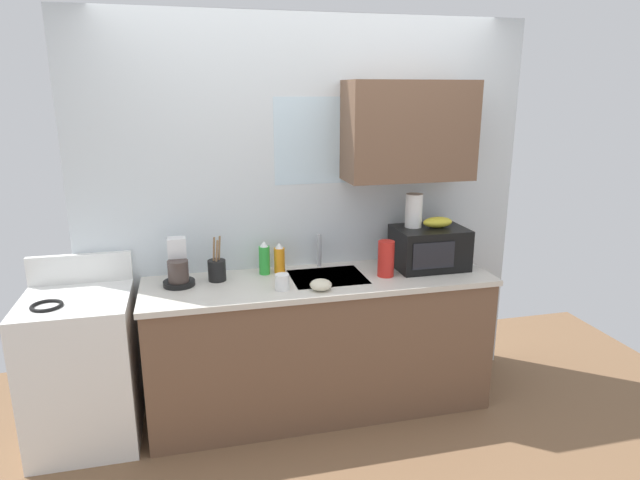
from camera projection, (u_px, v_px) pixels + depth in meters
name	position (u px, v px, depth m)	size (l,w,h in m)	color
kitchen_wall_assembly	(325.00, 198.00, 3.64)	(2.95, 0.42, 2.50)	silver
counter_unit	(320.00, 343.00, 3.56)	(2.18, 0.63, 0.90)	brown
sink_faucet	(319.00, 250.00, 3.65)	(0.03, 0.03, 0.22)	#B2B5BA
stove_range	(83.00, 369.00, 3.23)	(0.60, 0.60, 1.08)	white
microwave	(429.00, 248.00, 3.62)	(0.46, 0.35, 0.27)	black
banana_bunch	(438.00, 222.00, 3.59)	(0.20, 0.11, 0.07)	gold
paper_towel_roll	(414.00, 211.00, 3.59)	(0.11, 0.11, 0.22)	white
coffee_maker	(178.00, 268.00, 3.31)	(0.19, 0.21, 0.28)	black
dish_soap_bottle_orange	(279.00, 259.00, 3.53)	(0.07, 0.07, 0.20)	orange
dish_soap_bottle_green	(264.00, 259.00, 3.50)	(0.07, 0.07, 0.22)	green
cereal_canister	(386.00, 259.00, 3.46)	(0.10, 0.10, 0.23)	red
mug_white	(282.00, 282.00, 3.23)	(0.08, 0.08, 0.10)	white
utensil_crock	(217.00, 270.00, 3.39)	(0.11, 0.11, 0.28)	black
small_bowl	(321.00, 285.00, 3.23)	(0.13, 0.13, 0.07)	beige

